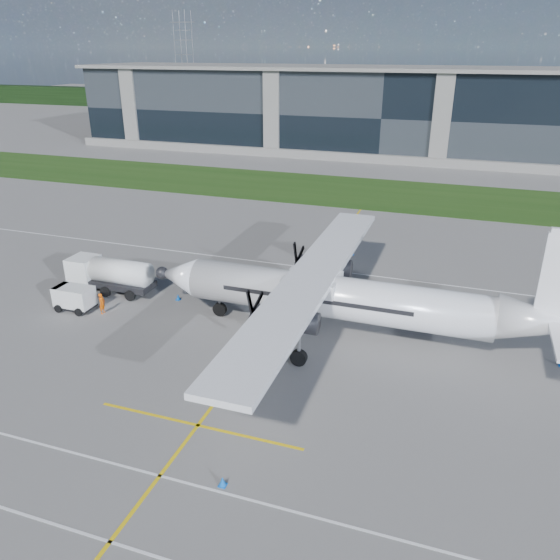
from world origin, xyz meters
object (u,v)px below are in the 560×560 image
object	(u,v)px
fuel_tanker_truck	(105,274)
safety_cone_stbdwing	(352,253)
ground_crew_person	(102,302)
safety_cone_portwing	(223,481)
baggage_tug	(75,298)
pylon_west	(184,59)
safety_cone_nose_stbd	(178,297)
turboprop_aircraft	(352,276)

from	to	relation	value
fuel_tanker_truck	safety_cone_stbdwing	size ratio (longest dim) A/B	15.51
ground_crew_person	safety_cone_portwing	world-z (taller)	ground_crew_person
ground_crew_person	baggage_tug	bearing A→B (deg)	88.35
safety_cone_stbdwing	safety_cone_portwing	bearing A→B (deg)	-88.71
pylon_west	fuel_tanker_truck	bearing A→B (deg)	-64.60
ground_crew_person	safety_cone_portwing	bearing A→B (deg)	-134.67
pylon_west	safety_cone_nose_stbd	bearing A→B (deg)	-62.43
turboprop_aircraft	fuel_tanker_truck	bearing A→B (deg)	176.72
turboprop_aircraft	safety_cone_portwing	bearing A→B (deg)	-98.81
fuel_tanker_truck	safety_cone_stbdwing	bearing A→B (deg)	40.34
ground_crew_person	safety_cone_stbdwing	xyz separation A→B (m)	(15.46, 18.81, -0.69)
fuel_tanker_truck	ground_crew_person	distance (m)	4.42
safety_cone_portwing	safety_cone_stbdwing	bearing A→B (deg)	91.29
pylon_west	safety_cone_portwing	bearing A→B (deg)	-61.65
safety_cone_stbdwing	turboprop_aircraft	bearing A→B (deg)	-78.85
pylon_west	baggage_tug	world-z (taller)	pylon_west
ground_crew_person	safety_cone_stbdwing	world-z (taller)	ground_crew_person
baggage_tug	turboprop_aircraft	bearing A→B (deg)	7.26
ground_crew_person	safety_cone_nose_stbd	world-z (taller)	ground_crew_person
turboprop_aircraft	baggage_tug	bearing A→B (deg)	-172.74
safety_cone_portwing	turboprop_aircraft	bearing A→B (deg)	81.19
baggage_tug	safety_cone_nose_stbd	world-z (taller)	baggage_tug
safety_cone_stbdwing	safety_cone_nose_stbd	bearing A→B (deg)	-126.99
safety_cone_nose_stbd	safety_cone_portwing	size ratio (longest dim) A/B	1.00
safety_cone_nose_stbd	baggage_tug	bearing A→B (deg)	-148.19
safety_cone_portwing	fuel_tanker_truck	bearing A→B (deg)	137.08
turboprop_aircraft	baggage_tug	size ratio (longest dim) A/B	9.92
pylon_west	turboprop_aircraft	bearing A→B (deg)	-58.33
turboprop_aircraft	ground_crew_person	world-z (taller)	turboprop_aircraft
fuel_tanker_truck	baggage_tug	size ratio (longest dim) A/B	2.48
baggage_tug	pylon_west	bearing A→B (deg)	114.78
pylon_west	fuel_tanker_truck	size ratio (longest dim) A/B	3.87
ground_crew_person	safety_cone_nose_stbd	bearing A→B (deg)	-52.01
safety_cone_stbdwing	fuel_tanker_truck	bearing A→B (deg)	-139.66
turboprop_aircraft	safety_cone_stbdwing	distance (m)	17.16
baggage_tug	safety_cone_portwing	xyz separation A→B (m)	(18.57, -13.29, -0.69)
turboprop_aircraft	ground_crew_person	distance (m)	19.20
pylon_west	turboprop_aircraft	size ratio (longest dim) A/B	0.97
ground_crew_person	safety_cone_portwing	distance (m)	21.04
turboprop_aircraft	safety_cone_nose_stbd	bearing A→B (deg)	174.16
pylon_west	ground_crew_person	distance (m)	162.62
turboprop_aircraft	ground_crew_person	xyz separation A→B (m)	(-18.66, -2.54, -3.71)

